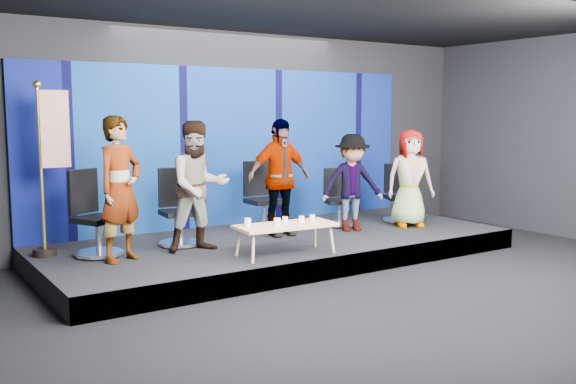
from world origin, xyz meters
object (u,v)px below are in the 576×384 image
chair_d (338,207)px  coffee_table (286,227)px  mug_d (301,219)px  flag_stand (50,164)px  panelist_e (410,178)px  mug_c (285,220)px  chair_a (95,228)px  chair_c (262,208)px  panelist_d (352,183)px  mug_e (312,218)px  panelist_b (198,186)px  mug_a (248,222)px  panelist_a (120,189)px  chair_e (398,203)px  chair_b (179,220)px  panelist_c (279,177)px  mug_b (277,222)px

chair_d → coffee_table: bearing=-125.2°
mug_d → flag_stand: 3.36m
chair_d → panelist_e: size_ratio=0.59×
mug_c → chair_d: bearing=34.4°
chair_a → chair_c: size_ratio=1.03×
chair_d → panelist_d: size_ratio=0.62×
panelist_e → panelist_d: bearing=-167.7°
chair_a → mug_d: (2.36, -1.35, 0.08)m
mug_e → flag_stand: size_ratio=0.04×
panelist_b → mug_a: size_ratio=16.84×
mug_d → panelist_d: bearing=29.4°
panelist_a → chair_e: (4.98, 0.27, -0.60)m
chair_a → mug_a: size_ratio=10.83×
chair_b → panelist_e: (3.79, -0.70, 0.44)m
mug_d → flag_stand: size_ratio=0.04×
chair_b → panelist_e: 3.88m
chair_e → mug_a: bearing=-140.5°
chair_b → chair_e: size_ratio=1.11×
panelist_e → mug_c: bearing=-144.1°
panelist_b → mug_c: 1.26m
panelist_a → chair_c: panelist_a is taller
chair_e → panelist_b: bearing=-152.1°
chair_e → mug_e: bearing=-132.9°
panelist_a → chair_d: panelist_a is taller
panelist_c → chair_e: 2.47m
panelist_e → mug_a: panelist_e is taller
chair_d → mug_d: bearing=-121.1°
mug_c → mug_d: bearing=-23.7°
panelist_c → mug_b: bearing=-121.5°
panelist_e → mug_e: 2.54m
chair_c → panelist_e: (2.21, -1.04, 0.44)m
chair_a → panelist_e: (4.99, -0.67, 0.42)m
panelist_e → mug_c: size_ratio=18.49×
chair_a → panelist_c: bearing=-28.9°
mug_b → mug_e: (0.60, 0.06, -0.01)m
chair_b → mug_b: 1.61m
coffee_table → mug_b: 0.19m
coffee_table → mug_e: bearing=1.3°
panelist_b → mug_c: panelist_b is taller
mug_c → mug_d: size_ratio=0.96×
chair_d → mug_d: size_ratio=10.51×
panelist_c → coffee_table: 1.45m
panelist_b → coffee_table: (0.84, -0.86, -0.50)m
mug_b → panelist_b: bearing=126.5°
chair_c → mug_b: bearing=-113.2°
mug_c → mug_a: bearing=172.3°
chair_c → coffee_table: bearing=-109.1°
panelist_c → mug_d: (-0.42, -1.21, -0.43)m
chair_a → coffee_table: 2.50m
panelist_a → coffee_table: bearing=-49.9°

